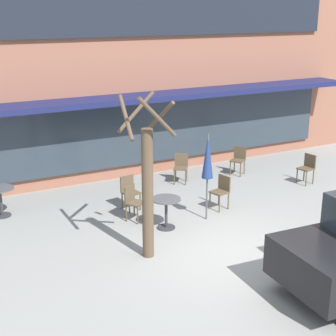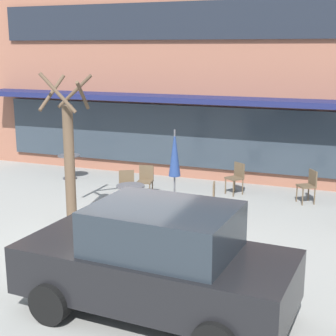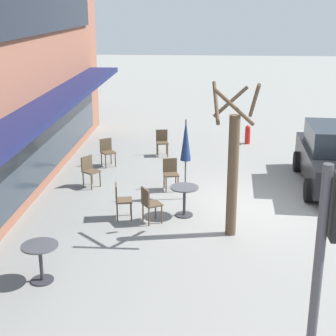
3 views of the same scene
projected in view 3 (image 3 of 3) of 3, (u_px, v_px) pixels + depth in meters
name	position (u px, v px, depth m)	size (l,w,h in m)	color
ground_plane	(259.00, 205.00, 13.54)	(80.00, 80.00, 0.00)	gray
cafe_table_near_wall	(184.00, 196.00, 12.72)	(0.70, 0.70, 0.76)	#333338
cafe_table_streetside	(40.00, 257.00, 9.69)	(0.70, 0.70, 0.76)	#333338
patio_umbrella_green_folded	(186.00, 141.00, 13.47)	(0.28, 0.28, 2.20)	#4C4C51
cafe_chair_0	(121.00, 198.00, 12.55)	(0.46, 0.46, 0.89)	brown
cafe_chair_1	(107.00, 150.00, 16.64)	(0.55, 0.55, 0.89)	brown
cafe_chair_2	(89.00, 169.00, 14.75)	(0.56, 0.56, 0.89)	brown
cafe_chair_3	(171.00, 172.00, 14.53)	(0.48, 0.48, 0.89)	brown
cafe_chair_4	(162.00, 141.00, 17.79)	(0.46, 0.46, 0.89)	brown
cafe_chair_5	(149.00, 202.00, 12.30)	(0.55, 0.55, 0.89)	brown
parked_sedan	(336.00, 157.00, 14.68)	(4.30, 2.20, 1.76)	black
street_tree	(233.00, 166.00, 11.35)	(1.01, 0.98, 3.53)	brown
traffic_light_pole	(328.00, 255.00, 5.97)	(0.26, 0.44, 3.40)	#47474C
fire_hydrant	(248.00, 134.00, 19.31)	(0.36, 0.20, 0.71)	red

